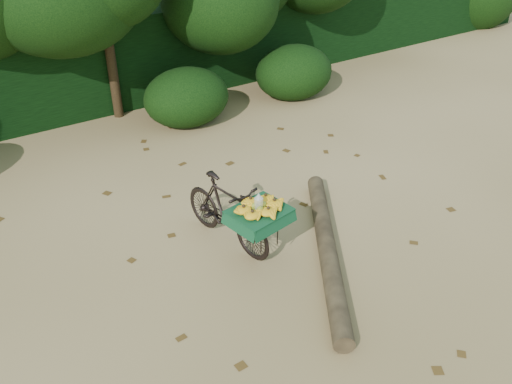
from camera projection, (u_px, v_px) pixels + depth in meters
ground at (241, 273)px, 6.61m from camera, size 80.00×80.00×0.00m
vendor_bicycle at (228, 212)px, 6.88m from camera, size 0.84×1.73×0.95m
fallen_log at (327, 248)px, 6.84m from camera, size 1.97×2.82×0.23m
hedge_backdrop at (70, 62)px, 10.60m from camera, size 26.00×1.80×1.80m
tree_row at (34, 18)px, 9.15m from camera, size 14.50×2.00×4.00m
bush_clumps at (137, 112)px, 9.66m from camera, size 8.80×1.70×0.90m
leaf_litter at (215, 246)px, 7.07m from camera, size 7.00×7.30×0.01m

